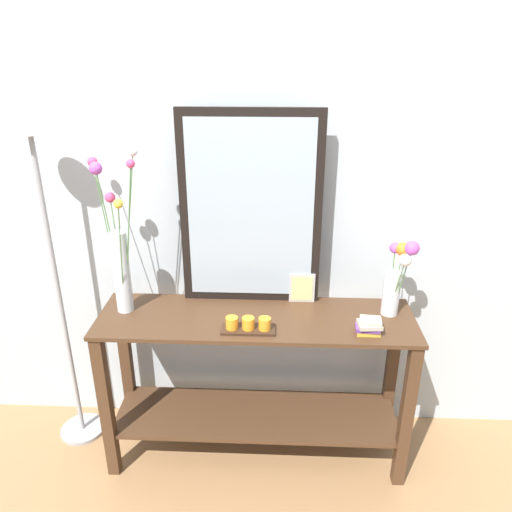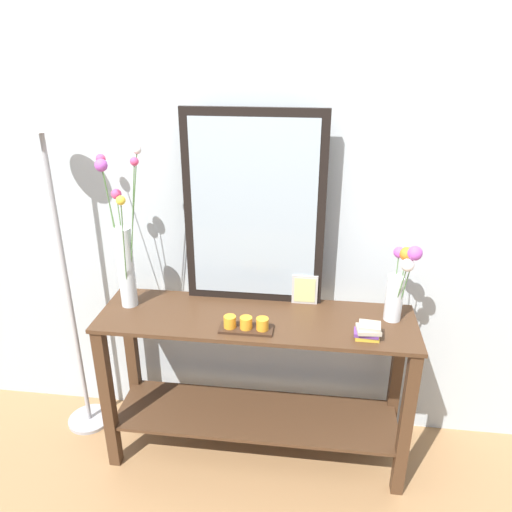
% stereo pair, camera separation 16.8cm
% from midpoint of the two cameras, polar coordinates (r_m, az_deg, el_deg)
% --- Properties ---
extents(ground_plane, '(7.00, 6.00, 0.02)m').
position_cam_midpoint_polar(ground_plane, '(2.88, 1.79, -21.53)').
color(ground_plane, '#997047').
extents(wall_back, '(6.40, 0.08, 2.70)m').
position_cam_midpoint_polar(wall_back, '(2.47, 2.95, 7.49)').
color(wall_back, '#B2BCC1').
rests_on(wall_back, ground).
extents(console_table, '(1.51, 0.43, 0.83)m').
position_cam_midpoint_polar(console_table, '(2.54, 1.94, -13.16)').
color(console_table, '#472D1C').
rests_on(console_table, ground).
extents(mirror_leaning, '(0.67, 0.03, 0.94)m').
position_cam_midpoint_polar(mirror_leaning, '(2.34, 1.81, 5.23)').
color(mirror_leaning, black).
rests_on(mirror_leaning, console_table).
extents(tall_vase_left, '(0.28, 0.29, 0.79)m').
position_cam_midpoint_polar(tall_vase_left, '(2.41, -13.06, 0.55)').
color(tall_vase_left, silver).
rests_on(tall_vase_left, console_table).
extents(vase_right, '(0.12, 0.17, 0.40)m').
position_cam_midpoint_polar(vase_right, '(2.37, 18.11, -3.03)').
color(vase_right, silver).
rests_on(vase_right, console_table).
extents(candle_tray, '(0.24, 0.09, 0.07)m').
position_cam_midpoint_polar(candle_tray, '(2.25, 1.00, -7.98)').
color(candle_tray, '#382316').
rests_on(candle_tray, console_table).
extents(picture_frame_small, '(0.13, 0.01, 0.15)m').
position_cam_midpoint_polar(picture_frame_small, '(2.47, 7.57, -3.90)').
color(picture_frame_small, '#B7B2AD').
rests_on(picture_frame_small, console_table).
extents(book_stack, '(0.12, 0.10, 0.07)m').
position_cam_midpoint_polar(book_stack, '(2.27, 14.82, -8.41)').
color(book_stack, gold).
rests_on(book_stack, console_table).
extents(floor_lamp, '(0.24, 0.24, 1.76)m').
position_cam_midpoint_polar(floor_lamp, '(2.57, -20.13, 2.96)').
color(floor_lamp, '#9E9EA3').
rests_on(floor_lamp, ground).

